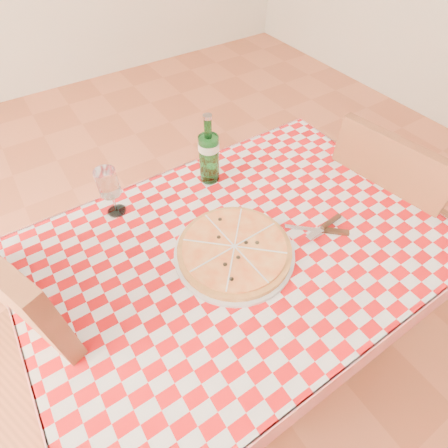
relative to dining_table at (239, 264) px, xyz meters
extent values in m
plane|color=#A75335|center=(0.00, 0.00, -0.66)|extent=(6.00, 6.00, 0.00)
cube|color=brown|center=(0.00, 0.00, 0.07)|extent=(1.20, 0.80, 0.04)
cylinder|color=brown|center=(0.54, -0.34, -0.30)|extent=(0.06, 0.06, 0.71)
cylinder|color=brown|center=(-0.54, 0.34, -0.30)|extent=(0.06, 0.06, 0.71)
cylinder|color=brown|center=(0.54, 0.34, -0.30)|extent=(0.06, 0.06, 0.71)
cube|color=#B40B0D|center=(0.00, 0.00, 0.09)|extent=(1.30, 0.90, 0.01)
cube|color=brown|center=(0.80, -0.02, -0.20)|extent=(0.49, 0.49, 0.04)
cylinder|color=brown|center=(0.64, -0.23, -0.44)|extent=(0.04, 0.04, 0.44)
cylinder|color=brown|center=(1.01, -0.18, -0.44)|extent=(0.04, 0.04, 0.44)
cylinder|color=brown|center=(0.59, 0.13, -0.44)|extent=(0.04, 0.04, 0.44)
cylinder|color=brown|center=(0.96, 0.19, -0.44)|extent=(0.04, 0.04, 0.44)
cube|color=brown|center=(0.61, -0.05, 0.05)|extent=(0.10, 0.43, 0.47)
cylinder|color=brown|center=(-0.70, 0.33, -0.42)|extent=(0.04, 0.04, 0.49)
cylinder|color=brown|center=(-0.55, -0.05, -0.42)|extent=(0.04, 0.04, 0.49)
cube|color=brown|center=(-0.62, 0.15, 0.13)|extent=(0.21, 0.46, 0.52)
camera|label=1|loc=(-0.41, -0.54, 0.96)|focal=28.00mm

